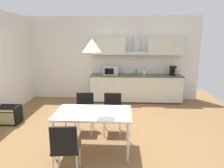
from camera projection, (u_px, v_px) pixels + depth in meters
name	position (u px, v px, depth m)	size (l,w,h in m)	color
ground_plane	(96.00, 136.00, 4.33)	(7.75, 8.45, 0.02)	brown
wall_back	(106.00, 59.00, 6.80)	(6.20, 0.10, 2.77)	silver
kitchen_counter	(136.00, 88.00, 6.62)	(2.97, 0.63, 0.89)	#333333
backsplash_tile	(136.00, 65.00, 6.74)	(2.95, 0.02, 0.59)	silver
upper_wall_cabinets	(137.00, 46.00, 6.44)	(2.95, 0.40, 0.57)	beige
microwave	(111.00, 70.00, 6.53)	(0.48, 0.35, 0.28)	#ADADB2
coffee_maker	(173.00, 71.00, 6.45)	(0.18, 0.19, 0.30)	black
bottle_white	(144.00, 72.00, 6.47)	(0.06, 0.06, 0.23)	white
bottle_green	(136.00, 72.00, 6.52)	(0.08, 0.08, 0.19)	green
dining_table	(93.00, 115.00, 3.63)	(1.38, 0.81, 0.75)	white
chair_far_left	(85.00, 108.00, 4.46)	(0.41, 0.41, 0.87)	black
chair_near_left	(65.00, 145.00, 2.92)	(0.44, 0.44, 0.87)	black
chair_far_right	(113.00, 109.00, 4.42)	(0.40, 0.40, 0.87)	black
guitar_amp	(9.00, 115.00, 4.92)	(0.52, 0.37, 0.44)	black
pendant_lamp	(92.00, 45.00, 3.36)	(0.32, 0.32, 0.22)	silver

